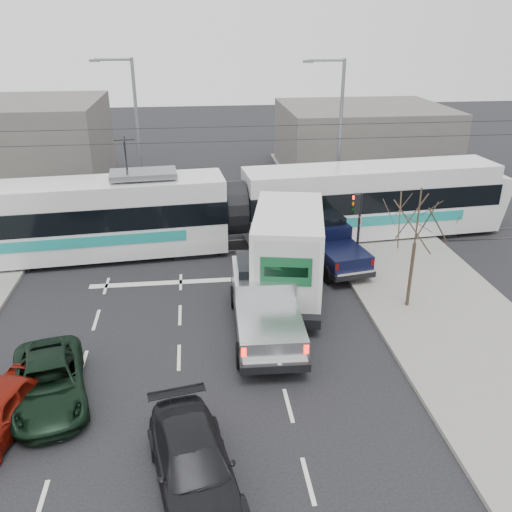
{
  "coord_description": "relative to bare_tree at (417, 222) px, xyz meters",
  "views": [
    {
      "loc": [
        -0.86,
        -16.25,
        10.97
      ],
      "look_at": [
        1.56,
        4.46,
        1.8
      ],
      "focal_mm": 38.0,
      "sensor_mm": 36.0,
      "label": 1
    }
  ],
  "objects": [
    {
      "name": "tram",
      "position": [
        -6.55,
        7.45,
        -1.74
      ],
      "size": [
        28.49,
        5.33,
        5.79
      ],
      "rotation": [
        0.0,
        0.0,
        0.09
      ],
      "color": "silver",
      "rests_on": "ground"
    },
    {
      "name": "green_car",
      "position": [
        -13.24,
        -4.35,
        -3.14
      ],
      "size": [
        3.17,
        5.06,
        1.3
      ],
      "primitive_type": "imported",
      "rotation": [
        0.0,
        0.0,
        0.23
      ],
      "color": "black",
      "rests_on": "ground"
    },
    {
      "name": "sidewalk_right",
      "position": [
        1.4,
        -2.5,
        -3.72
      ],
      "size": [
        6.0,
        60.0,
        0.15
      ],
      "primitive_type": "cube",
      "color": "gray",
      "rests_on": "ground"
    },
    {
      "name": "dark_car",
      "position": [
        -8.82,
        -8.29,
        -3.1
      ],
      "size": [
        2.81,
        5.05,
        1.38
      ],
      "primitive_type": "imported",
      "rotation": [
        0.0,
        0.0,
        0.19
      ],
      "color": "black",
      "rests_on": "ground"
    },
    {
      "name": "rails",
      "position": [
        -7.6,
        7.5,
        -3.78
      ],
      "size": [
        60.0,
        1.6,
        0.03
      ],
      "primitive_type": "cube",
      "color": "#33302D",
      "rests_on": "ground"
    },
    {
      "name": "street_lamp_far",
      "position": [
        -11.79,
        13.5,
        1.32
      ],
      "size": [
        2.38,
        0.25,
        9.0
      ],
      "color": "slate",
      "rests_on": "ground"
    },
    {
      "name": "ground",
      "position": [
        -7.6,
        -2.5,
        -3.79
      ],
      "size": [
        120.0,
        120.0,
        0.0
      ],
      "primitive_type": "plane",
      "color": "black",
      "rests_on": "ground"
    },
    {
      "name": "street_lamp_near",
      "position": [
        -0.29,
        11.5,
        1.32
      ],
      "size": [
        2.38,
        0.25,
        9.0
      ],
      "color": "slate",
      "rests_on": "ground"
    },
    {
      "name": "navy_pickup",
      "position": [
        -2.16,
        4.84,
        -2.69
      ],
      "size": [
        2.86,
        5.58,
        2.24
      ],
      "rotation": [
        0.0,
        0.0,
        0.18
      ],
      "color": "black",
      "rests_on": "ground"
    },
    {
      "name": "building_right",
      "position": [
        4.4,
        21.5,
        -1.29
      ],
      "size": [
        12.0,
        10.0,
        5.0
      ],
      "primitive_type": "cube",
      "color": "#615D58",
      "rests_on": "ground"
    },
    {
      "name": "silver_pickup",
      "position": [
        -6.03,
        -0.76,
        -2.58
      ],
      "size": [
        2.59,
        6.78,
        2.44
      ],
      "rotation": [
        0.0,
        0.0,
        -0.03
      ],
      "color": "black",
      "rests_on": "ground"
    },
    {
      "name": "bare_tree",
      "position": [
        0.0,
        0.0,
        0.0
      ],
      "size": [
        2.4,
        2.4,
        5.0
      ],
      "color": "#47382B",
      "rests_on": "ground"
    },
    {
      "name": "box_truck",
      "position": [
        -4.64,
        2.05,
        -1.85
      ],
      "size": [
        4.2,
        8.23,
        3.92
      ],
      "rotation": [
        0.0,
        0.0,
        -0.2
      ],
      "color": "black",
      "rests_on": "ground"
    },
    {
      "name": "traffic_signal",
      "position": [
        -1.13,
        4.0,
        -1.05
      ],
      "size": [
        0.44,
        0.44,
        3.6
      ],
      "color": "black",
      "rests_on": "ground"
    },
    {
      "name": "catenary",
      "position": [
        -7.6,
        7.5,
        0.09
      ],
      "size": [
        60.0,
        0.2,
        7.0
      ],
      "color": "black",
      "rests_on": "ground"
    }
  ]
}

